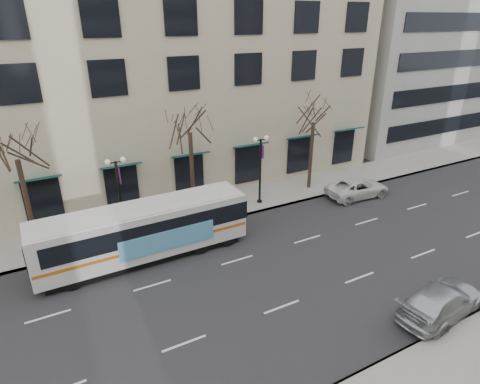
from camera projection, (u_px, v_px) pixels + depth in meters
ground at (258, 281)px, 21.17m from camera, size 160.00×160.00×0.00m
sidewalk_far at (254, 199)px, 30.57m from camera, size 80.00×4.00×0.15m
building_hotel at (107, 28)px, 32.44m from camera, size 40.00×20.00×24.00m
tree_far_left at (13, 143)px, 21.25m from camera, size 3.60×3.60×8.34m
tree_far_mid at (189, 118)px, 25.50m from camera, size 3.60×3.60×8.55m
tree_far_right at (314, 110)px, 30.03m from camera, size 3.60×3.60×8.06m
lamp_post_left at (120, 193)px, 24.45m from camera, size 1.22×0.45×5.21m
lamp_post_right at (260, 167)px, 28.78m from camera, size 1.22×0.45×5.21m
city_bus at (145, 230)px, 22.65m from camera, size 11.97×2.76×3.24m
silver_car at (442, 301)px, 18.58m from camera, size 5.31×2.66×1.48m
white_pickup at (357, 188)px, 30.95m from camera, size 5.18×2.61×1.41m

